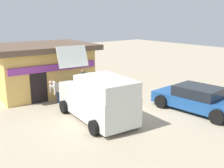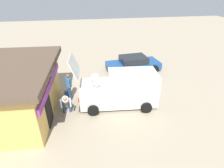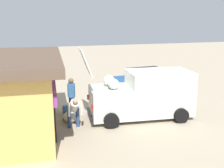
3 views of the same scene
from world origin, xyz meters
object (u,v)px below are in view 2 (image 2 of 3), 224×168
vendor_standing (69,85)px  parked_sedan (133,64)px  customer_bending (66,102)px  storefront_bar (11,91)px  unloaded_banana_pile (66,103)px  paint_bucket (67,93)px  delivery_van (121,89)px

vendor_standing → parked_sedan: bearing=-55.8°
parked_sedan → customer_bending: 7.20m
storefront_bar → unloaded_banana_pile: size_ratio=7.24×
paint_bucket → parked_sedan: bearing=-60.0°
storefront_bar → paint_bucket: bearing=-59.6°
unloaded_banana_pile → parked_sedan: bearing=-51.1°
vendor_standing → customer_bending: vendor_standing is taller
storefront_bar → parked_sedan: bearing=-59.9°
delivery_van → parked_sedan: delivery_van is taller
storefront_bar → parked_sedan: storefront_bar is taller
delivery_van → paint_bucket: bearing=65.7°
paint_bucket → unloaded_banana_pile: bearing=-177.4°
unloaded_banana_pile → paint_bucket: unloaded_banana_pile is taller
delivery_van → unloaded_banana_pile: (0.30, 3.20, -0.80)m
storefront_bar → delivery_van: size_ratio=1.27×
parked_sedan → paint_bucket: size_ratio=12.97×
delivery_van → customer_bending: bearing=98.5°
storefront_bar → customer_bending: size_ratio=4.65×
vendor_standing → delivery_van: bearing=-110.3°
vendor_standing → customer_bending: size_ratio=1.27×
paint_bucket → vendor_standing: bearing=-145.2°
customer_bending → paint_bucket: (1.94, 0.13, -0.64)m
unloaded_banana_pile → paint_bucket: (1.17, 0.05, -0.04)m
vendor_standing → paint_bucket: vendor_standing is taller
storefront_bar → customer_bending: bearing=-98.9°
customer_bending → paint_bucket: customer_bending is taller
vendor_standing → paint_bucket: size_ratio=4.91×
paint_bucket → storefront_bar: bearing=120.4°
delivery_van → unloaded_banana_pile: 3.31m
delivery_van → parked_sedan: (4.54, -2.05, -0.43)m
storefront_bar → parked_sedan: size_ratio=1.38×
customer_bending → paint_bucket: size_ratio=3.85×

